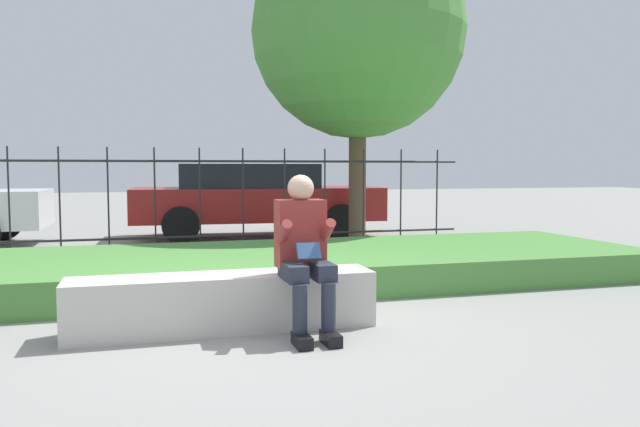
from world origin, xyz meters
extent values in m
plane|color=gray|center=(0.00, 0.00, 0.00)|extent=(60.00, 60.00, 0.00)
cube|color=beige|center=(-0.19, 0.00, 0.23)|extent=(2.44, 0.47, 0.45)
cube|color=#9B978F|center=(-0.19, 0.00, 0.04)|extent=(2.34, 0.43, 0.08)
cube|color=black|center=(0.30, -0.63, 0.04)|extent=(0.11, 0.26, 0.09)
cylinder|color=#282D3D|center=(0.30, -0.57, 0.27)|extent=(0.11, 0.11, 0.36)
cube|color=#282D3D|center=(0.30, -0.36, 0.51)|extent=(0.15, 0.42, 0.13)
cube|color=black|center=(0.52, -0.63, 0.04)|extent=(0.11, 0.26, 0.09)
cylinder|color=#282D3D|center=(0.52, -0.57, 0.27)|extent=(0.11, 0.11, 0.36)
cube|color=#282D3D|center=(0.52, -0.36, 0.51)|extent=(0.15, 0.42, 0.13)
cube|color=maroon|center=(0.41, -0.15, 0.78)|extent=(0.38, 0.24, 0.54)
sphere|color=#DBB293|center=(0.41, -0.17, 1.15)|extent=(0.21, 0.21, 0.21)
cylinder|color=maroon|center=(0.24, -0.31, 0.80)|extent=(0.08, 0.29, 0.24)
cylinder|color=maroon|center=(0.58, -0.31, 0.80)|extent=(0.08, 0.29, 0.24)
cube|color=#335689|center=(0.41, -0.41, 0.67)|extent=(0.18, 0.09, 0.13)
cube|color=#4C893D|center=(0.00, 2.00, 0.17)|extent=(10.10, 2.60, 0.33)
cylinder|color=#232326|center=(0.00, 4.08, 0.32)|extent=(8.10, 0.03, 0.03)
cylinder|color=#232326|center=(0.00, 4.08, 1.40)|extent=(8.10, 0.03, 0.03)
cylinder|color=#232326|center=(-2.49, 4.08, 0.80)|extent=(0.02, 0.02, 1.59)
cylinder|color=#232326|center=(-1.87, 4.08, 0.80)|extent=(0.02, 0.02, 1.59)
cylinder|color=#232326|center=(-1.25, 4.08, 0.80)|extent=(0.02, 0.02, 1.59)
cylinder|color=#232326|center=(-0.62, 4.08, 0.80)|extent=(0.02, 0.02, 1.59)
cylinder|color=#232326|center=(0.00, 4.08, 0.80)|extent=(0.02, 0.02, 1.59)
cylinder|color=#232326|center=(0.62, 4.08, 0.80)|extent=(0.02, 0.02, 1.59)
cylinder|color=#232326|center=(1.25, 4.08, 0.80)|extent=(0.02, 0.02, 1.59)
cylinder|color=#232326|center=(1.87, 4.08, 0.80)|extent=(0.02, 0.02, 1.59)
cylinder|color=#232326|center=(2.49, 4.08, 0.80)|extent=(0.02, 0.02, 1.59)
cylinder|color=#232326|center=(3.11, 4.08, 0.80)|extent=(0.02, 0.02, 1.59)
cylinder|color=#232326|center=(3.74, 4.08, 0.80)|extent=(0.02, 0.02, 1.59)
cylinder|color=black|center=(-3.21, 7.36, 0.31)|extent=(0.61, 0.21, 0.61)
cube|color=maroon|center=(1.31, 6.70, 0.63)|extent=(4.70, 2.00, 0.61)
cube|color=black|center=(1.13, 6.71, 1.15)|extent=(2.62, 1.67, 0.44)
cylinder|color=black|center=(2.68, 5.77, 0.32)|extent=(0.66, 0.24, 0.65)
cylinder|color=black|center=(2.79, 7.46, 0.32)|extent=(0.66, 0.24, 0.65)
cylinder|color=black|center=(-0.16, 5.94, 0.32)|extent=(0.66, 0.24, 0.65)
cylinder|color=black|center=(-0.06, 7.63, 0.32)|extent=(0.66, 0.24, 0.65)
cylinder|color=brown|center=(2.75, 5.09, 1.30)|extent=(0.29, 0.29, 2.60)
sphere|color=#4C8E3D|center=(2.75, 5.09, 3.59)|extent=(3.58, 3.58, 3.58)
camera|label=1|loc=(-0.81, -4.96, 1.31)|focal=35.00mm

